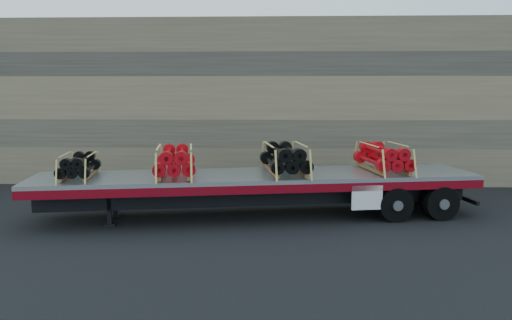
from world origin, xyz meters
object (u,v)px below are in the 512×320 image
(bundle_midrear, at_px, (285,159))
(bundle_rear, at_px, (383,158))
(trailer, at_px, (256,195))
(bundle_front, at_px, (79,166))
(bundle_midfront, at_px, (175,162))

(bundle_midrear, xyz_separation_m, bundle_rear, (3.22, 0.54, -0.02))
(trailer, relative_size, bundle_midrear, 5.50)
(bundle_front, relative_size, bundle_midrear, 0.77)
(bundle_midrear, bearing_deg, bundle_rear, 0.00)
(bundle_midrear, relative_size, bundle_rear, 1.05)
(bundle_front, height_order, bundle_midrear, bundle_midrear)
(bundle_front, height_order, bundle_midfront, bundle_midfront)
(trailer, relative_size, bundle_front, 7.18)
(trailer, xyz_separation_m, bundle_front, (-5.34, -0.89, 1.03))
(trailer, xyz_separation_m, bundle_midfront, (-2.50, -0.42, 1.12))
(bundle_midfront, relative_size, bundle_midrear, 0.96)
(bundle_front, bearing_deg, bundle_rear, 0.00)
(trailer, height_order, bundle_front, bundle_front)
(bundle_midrear, height_order, bundle_rear, bundle_midrear)
(bundle_front, bearing_deg, bundle_midfront, 0.00)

